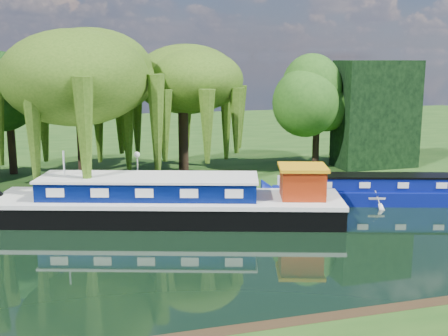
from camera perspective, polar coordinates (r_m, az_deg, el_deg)
name	(u,v)px	position (r m, az deg, el deg)	size (l,w,h in m)	color
ground	(158,257)	(25.31, -6.68, -8.96)	(120.00, 120.00, 0.00)	black
far_bank	(103,142)	(58.21, -12.23, 2.60)	(120.00, 52.00, 0.45)	#163C10
dutch_barge	(171,202)	(30.50, -5.39, -3.49)	(19.05, 9.58, 3.94)	black
narrowboat	(380,192)	(35.23, 15.56, -2.37)	(12.93, 5.86, 1.88)	navy
white_cruiser	(375,205)	(34.69, 15.08, -3.69)	(2.24, 2.59, 1.37)	silver
willow_left	(80,79)	(35.63, -14.45, 8.73)	(7.94, 7.94, 9.52)	black
willow_right	(183,90)	(39.20, -4.21, 7.95)	(6.78, 6.78, 8.26)	black
tree_far_mid	(8,96)	(42.38, -21.08, 6.85)	(4.92, 4.92, 8.06)	black
tree_far_right	(317,101)	(42.73, 9.45, 6.74)	(4.45, 4.45, 7.28)	black
conifer_hedge	(376,114)	(44.03, 15.17, 5.30)	(6.00, 3.00, 8.00)	black
lamppost	(137,161)	(34.80, -8.81, 0.70)	(0.36, 0.36, 2.56)	silver
mooring_posts	(125,193)	(32.96, -9.99, -2.55)	(19.16, 0.16, 1.00)	silver
reeds_near	(391,296)	(20.78, 16.60, -12.36)	(33.70, 1.50, 1.10)	#225215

